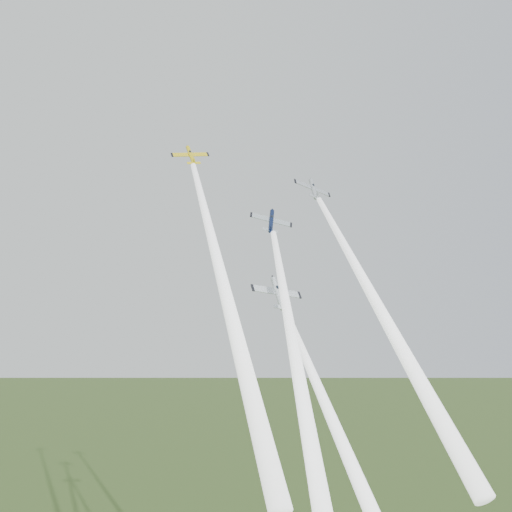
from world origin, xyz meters
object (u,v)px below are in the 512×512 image
at_px(plane_silver_right, 313,189).
at_px(plane_navy, 271,221).
at_px(plane_silver_low, 278,293).
at_px(plane_yellow, 191,155).

bearing_deg(plane_silver_right, plane_navy, -152.03).
relative_size(plane_silver_right, plane_silver_low, 0.88).
relative_size(plane_navy, plane_silver_low, 0.84).
xyz_separation_m(plane_yellow, plane_silver_right, (22.87, -0.51, -5.48)).
xyz_separation_m(plane_navy, plane_silver_low, (-0.13, -5.78, -12.60)).
distance_m(plane_silver_right, plane_silver_low, 26.73).
relative_size(plane_yellow, plane_silver_right, 0.91).
xyz_separation_m(plane_navy, plane_silver_right, (9.75, 8.50, 7.72)).
bearing_deg(plane_navy, plane_silver_right, 43.36).
bearing_deg(plane_silver_right, plane_silver_low, -137.79).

